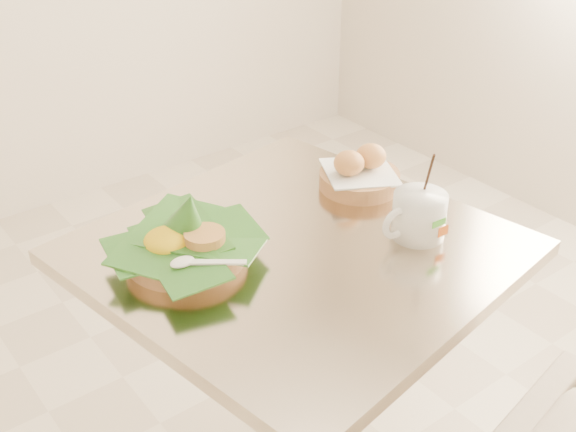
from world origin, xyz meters
TOP-DOWN VIEW (x-y plane):
  - cafe_table at (0.12, 0.01)m, footprint 0.81×0.81m
  - rice_basket at (-0.06, 0.10)m, footprint 0.27×0.28m
  - bread_basket at (0.37, 0.11)m, footprint 0.19×0.19m
  - coffee_mug at (0.32, -0.10)m, footprint 0.14×0.10m

SIDE VIEW (x-z plane):
  - cafe_table at x=0.12m, z-range 0.15..0.90m
  - bread_basket at x=0.37m, z-range 0.74..0.83m
  - rice_basket at x=-0.06m, z-range 0.72..0.86m
  - coffee_mug at x=0.32m, z-range 0.71..0.88m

